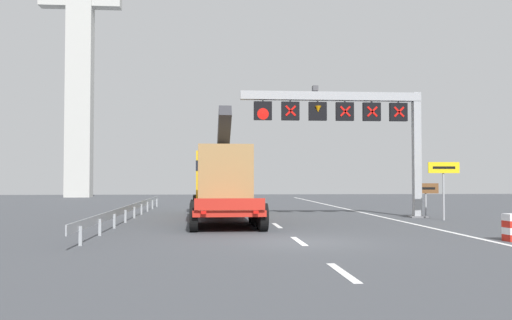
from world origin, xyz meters
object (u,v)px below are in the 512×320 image
object	(u,v)px
overhead_lane_gantry	(353,117)
tourist_info_sign_brown	(426,192)
exit_sign_yellow	(444,176)
heavy_haul_truck_red	(221,180)
bridge_pylon_distant	(80,35)

from	to	relation	value
overhead_lane_gantry	tourist_info_sign_brown	distance (m)	5.68
overhead_lane_gantry	exit_sign_yellow	size ratio (longest dim) A/B	3.43
heavy_haul_truck_red	exit_sign_yellow	bearing A→B (deg)	-11.56
heavy_haul_truck_red	tourist_info_sign_brown	size ratio (longest dim) A/B	7.78
heavy_haul_truck_red	bridge_pylon_distant	world-z (taller)	bridge_pylon_distant
tourist_info_sign_brown	bridge_pylon_distant	xyz separation A→B (m)	(-26.35, 34.75, 16.87)
heavy_haul_truck_red	exit_sign_yellow	xyz separation A→B (m)	(10.99, -2.25, 0.21)
bridge_pylon_distant	heavy_haul_truck_red	bearing A→B (deg)	-66.38
heavy_haul_truck_red	exit_sign_yellow	distance (m)	11.22
overhead_lane_gantry	tourist_info_sign_brown	world-z (taller)	overhead_lane_gantry
overhead_lane_gantry	heavy_haul_truck_red	size ratio (longest dim) A/B	0.70
overhead_lane_gantry	heavy_haul_truck_red	bearing A→B (deg)	179.50
bridge_pylon_distant	tourist_info_sign_brown	bearing A→B (deg)	-52.83
heavy_haul_truck_red	bridge_pylon_distant	xyz separation A→B (m)	(-15.30, 34.98, 16.24)
heavy_haul_truck_red	bridge_pylon_distant	distance (m)	41.49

